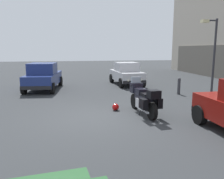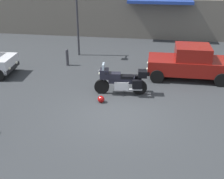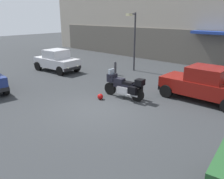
{
  "view_description": "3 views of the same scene",
  "coord_description": "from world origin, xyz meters",
  "px_view_note": "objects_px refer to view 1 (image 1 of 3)",
  "views": [
    {
      "loc": [
        8.08,
        -0.87,
        2.49
      ],
      "look_at": [
        -0.14,
        0.63,
        1.0
      ],
      "focal_mm": 36.74,
      "sensor_mm": 36.0,
      "label": 1
    },
    {
      "loc": [
        1.24,
        -9.26,
        5.3
      ],
      "look_at": [
        -0.27,
        0.21,
        0.92
      ],
      "focal_mm": 45.8,
      "sensor_mm": 36.0,
      "label": 2
    },
    {
      "loc": [
        6.68,
        -6.47,
        3.9
      ],
      "look_at": [
        0.46,
        0.34,
        0.92
      ],
      "focal_mm": 36.98,
      "sensor_mm": 36.0,
      "label": 3
    }
  ],
  "objects_px": {
    "helmet": "(116,107)",
    "car_hatchback_near": "(43,77)",
    "streetlamp_curbside": "(212,48)",
    "bollard_curbside": "(179,86)",
    "motorcycle": "(143,98)",
    "car_compact_side": "(126,74)"
  },
  "relations": [
    {
      "from": "helmet",
      "to": "car_compact_side",
      "type": "relative_size",
      "value": 0.08
    },
    {
      "from": "helmet",
      "to": "streetlamp_curbside",
      "type": "bearing_deg",
      "value": 113.51
    },
    {
      "from": "helmet",
      "to": "car_hatchback_near",
      "type": "xyz_separation_m",
      "value": [
        -5.54,
        -3.41,
        0.67
      ]
    },
    {
      "from": "helmet",
      "to": "car_hatchback_near",
      "type": "height_order",
      "value": "car_hatchback_near"
    },
    {
      "from": "motorcycle",
      "to": "helmet",
      "type": "xyz_separation_m",
      "value": [
        -0.72,
        -0.94,
        -0.48
      ]
    },
    {
      "from": "car_hatchback_near",
      "to": "streetlamp_curbside",
      "type": "height_order",
      "value": "streetlamp_curbside"
    },
    {
      "from": "streetlamp_curbside",
      "to": "bollard_curbside",
      "type": "bearing_deg",
      "value": -94.22
    },
    {
      "from": "motorcycle",
      "to": "helmet",
      "type": "height_order",
      "value": "motorcycle"
    },
    {
      "from": "motorcycle",
      "to": "streetlamp_curbside",
      "type": "distance_m",
      "value": 6.21
    },
    {
      "from": "helmet",
      "to": "bollard_curbside",
      "type": "relative_size",
      "value": 0.3
    },
    {
      "from": "motorcycle",
      "to": "helmet",
      "type": "distance_m",
      "value": 1.27
    },
    {
      "from": "car_hatchback_near",
      "to": "streetlamp_curbside",
      "type": "xyz_separation_m",
      "value": [
        3.0,
        9.26,
        1.72
      ]
    },
    {
      "from": "streetlamp_curbside",
      "to": "bollard_curbside",
      "type": "relative_size",
      "value": 4.4
    },
    {
      "from": "motorcycle",
      "to": "streetlamp_curbside",
      "type": "height_order",
      "value": "streetlamp_curbside"
    },
    {
      "from": "car_hatchback_near",
      "to": "bollard_curbside",
      "type": "height_order",
      "value": "car_hatchback_near"
    },
    {
      "from": "car_compact_side",
      "to": "streetlamp_curbside",
      "type": "xyz_separation_m",
      "value": [
        4.01,
        3.78,
        1.76
      ]
    },
    {
      "from": "helmet",
      "to": "car_hatchback_near",
      "type": "relative_size",
      "value": 0.07
    },
    {
      "from": "streetlamp_curbside",
      "to": "bollard_curbside",
      "type": "height_order",
      "value": "streetlamp_curbside"
    },
    {
      "from": "car_compact_side",
      "to": "bollard_curbside",
      "type": "xyz_separation_m",
      "value": [
        3.88,
        2.02,
        -0.28
      ]
    },
    {
      "from": "streetlamp_curbside",
      "to": "helmet",
      "type": "bearing_deg",
      "value": -66.49
    },
    {
      "from": "streetlamp_curbside",
      "to": "car_hatchback_near",
      "type": "bearing_deg",
      "value": -107.92
    },
    {
      "from": "car_compact_side",
      "to": "car_hatchback_near",
      "type": "bearing_deg",
      "value": -83.58
    }
  ]
}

